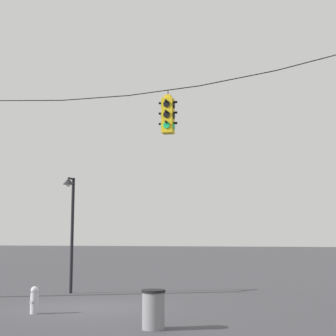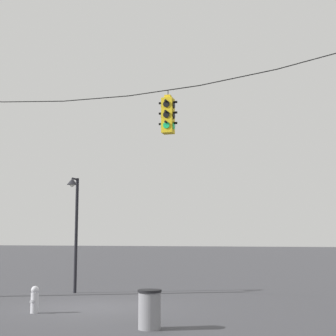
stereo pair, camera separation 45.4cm
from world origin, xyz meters
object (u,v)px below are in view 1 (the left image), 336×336
object	(u,v)px
trash_bin	(153,309)
fire_hydrant	(34,300)
traffic_light_over_intersection	(168,115)
street_lamp	(71,212)

from	to	relation	value
trash_bin	fire_hydrant	bearing A→B (deg)	159.02
fire_hydrant	trash_bin	world-z (taller)	trash_bin
traffic_light_over_intersection	fire_hydrant	world-z (taller)	traffic_light_over_intersection
fire_hydrant	traffic_light_over_intersection	bearing A→B (deg)	24.32
street_lamp	trash_bin	world-z (taller)	street_lamp
fire_hydrant	trash_bin	xyz separation A→B (m)	(3.90, -1.50, 0.07)
traffic_light_over_intersection	trash_bin	xyz separation A→B (m)	(0.44, -3.06, -5.36)
traffic_light_over_intersection	street_lamp	size ratio (longest dim) A/B	0.30
traffic_light_over_intersection	fire_hydrant	xyz separation A→B (m)	(-3.46, -1.56, -5.44)
traffic_light_over_intersection	fire_hydrant	bearing A→B (deg)	-155.68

